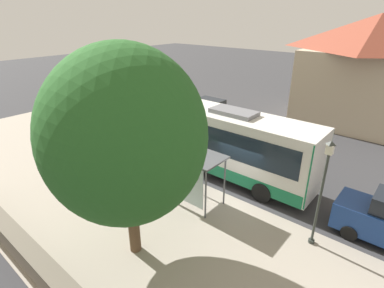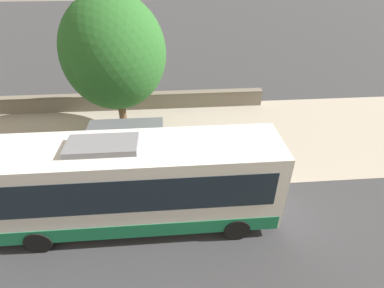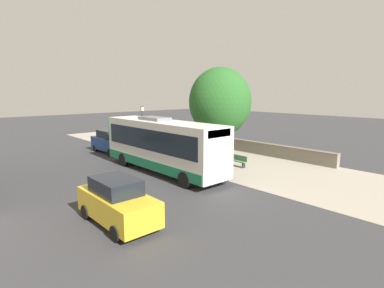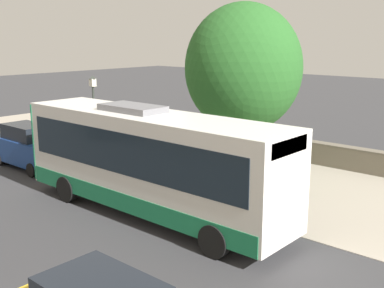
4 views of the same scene
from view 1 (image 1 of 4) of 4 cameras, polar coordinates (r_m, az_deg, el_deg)
name	(u,v)px [view 1 (image 1 of 4)]	position (r m, az deg, el deg)	size (l,w,h in m)	color
ground_plane	(231,196)	(15.39, 7.51, -9.84)	(120.00, 120.00, 0.00)	#353538
sidewalk_plaza	(169,245)	(12.57, -4.44, -18.55)	(9.00, 44.00, 0.02)	#9E9384
background_building	(369,71)	(27.30, 30.71, 11.87)	(7.31, 9.99, 8.48)	#C6B293
bus	(220,139)	(16.75, 5.31, 0.88)	(2.61, 10.97, 3.86)	silver
bus_shelter	(187,162)	(13.93, -1.04, -3.37)	(1.74, 3.44, 2.53)	#515459
pedestrian	(143,142)	(19.03, -9.34, 0.46)	(0.34, 0.24, 1.78)	#2D3347
bench	(118,185)	(15.69, -13.83, -7.60)	(0.40, 1.76, 0.88)	#4C7247
street_lamp_near	(322,186)	(12.04, 23.58, -7.42)	(0.28, 0.28, 4.44)	#2D332D
shade_tree	(125,136)	(9.99, -12.63, 1.43)	(5.44, 5.44, 7.76)	brown
parked_car_far_lane	(209,111)	(25.10, 3.27, 6.27)	(1.91, 4.28, 1.99)	gold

